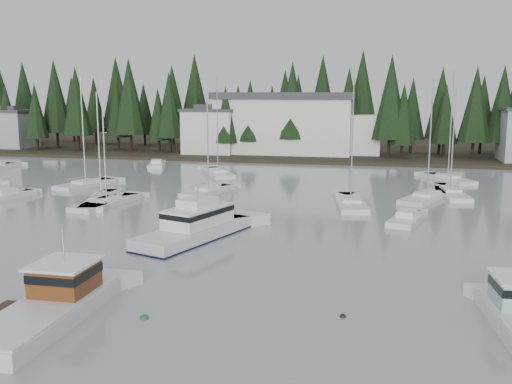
{
  "coord_description": "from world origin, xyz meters",
  "views": [
    {
      "loc": [
        11.97,
        -20.01,
        11.34
      ],
      "look_at": [
        1.22,
        29.4,
        2.5
      ],
      "focal_mm": 40.0,
      "sensor_mm": 36.0,
      "label": 1
    }
  ],
  "objects_px": {
    "sailboat_9": "(427,198)",
    "runabout_3": "(157,165)",
    "lobster_boat_brown": "(49,309)",
    "sailboat_8": "(218,174)",
    "sailboat_12": "(107,204)",
    "house_far_west": "(11,128)",
    "harbor_inn": "(296,124)",
    "sailboat_2": "(448,180)",
    "runabout_1": "(407,220)",
    "house_west": "(210,130)",
    "sailboat_13": "(450,194)",
    "runabout_0": "(6,197)",
    "sailboat_10": "(101,202)",
    "sailboat_6": "(350,204)",
    "cabin_cruiser_center": "(195,229)",
    "sailboat_1": "(86,186)",
    "sailboat_5": "(209,193)"
  },
  "relations": [
    {
      "from": "sailboat_9",
      "to": "sailboat_12",
      "type": "xyz_separation_m",
      "value": [
        -32.3,
        -10.52,
        0.01
      ]
    },
    {
      "from": "runabout_1",
      "to": "sailboat_6",
      "type": "bearing_deg",
      "value": 53.76
    },
    {
      "from": "house_far_west",
      "to": "sailboat_2",
      "type": "relative_size",
      "value": 0.58
    },
    {
      "from": "sailboat_9",
      "to": "runabout_1",
      "type": "relative_size",
      "value": 1.91
    },
    {
      "from": "house_west",
      "to": "sailboat_6",
      "type": "distance_m",
      "value": 49.54
    },
    {
      "from": "house_west",
      "to": "runabout_1",
      "type": "xyz_separation_m",
      "value": [
        32.57,
        -47.76,
        -4.52
      ]
    },
    {
      "from": "house_west",
      "to": "sailboat_10",
      "type": "height_order",
      "value": "sailboat_10"
    },
    {
      "from": "sailboat_9",
      "to": "runabout_3",
      "type": "distance_m",
      "value": 43.87
    },
    {
      "from": "sailboat_1",
      "to": "sailboat_9",
      "type": "distance_m",
      "value": 40.32
    },
    {
      "from": "sailboat_5",
      "to": "sailboat_13",
      "type": "distance_m",
      "value": 27.36
    },
    {
      "from": "sailboat_9",
      "to": "sailboat_13",
      "type": "bearing_deg",
      "value": -13.88
    },
    {
      "from": "sailboat_10",
      "to": "sailboat_12",
      "type": "height_order",
      "value": "sailboat_12"
    },
    {
      "from": "runabout_1",
      "to": "sailboat_9",
      "type": "bearing_deg",
      "value": 2.8
    },
    {
      "from": "house_far_west",
      "to": "runabout_3",
      "type": "height_order",
      "value": "house_far_west"
    },
    {
      "from": "sailboat_8",
      "to": "sailboat_13",
      "type": "bearing_deg",
      "value": -136.43
    },
    {
      "from": "sailboat_6",
      "to": "sailboat_9",
      "type": "relative_size",
      "value": 1.1
    },
    {
      "from": "house_west",
      "to": "sailboat_2",
      "type": "distance_m",
      "value": 44.79
    },
    {
      "from": "lobster_boat_brown",
      "to": "sailboat_5",
      "type": "bearing_deg",
      "value": 4.16
    },
    {
      "from": "sailboat_13",
      "to": "runabout_0",
      "type": "distance_m",
      "value": 49.24
    },
    {
      "from": "harbor_inn",
      "to": "runabout_1",
      "type": "relative_size",
      "value": 4.23
    },
    {
      "from": "sailboat_1",
      "to": "sailboat_13",
      "type": "relative_size",
      "value": 1.19
    },
    {
      "from": "house_far_west",
      "to": "harbor_inn",
      "type": "distance_m",
      "value": 57.07
    },
    {
      "from": "cabin_cruiser_center",
      "to": "runabout_3",
      "type": "height_order",
      "value": "cabin_cruiser_center"
    },
    {
      "from": "runabout_1",
      "to": "sailboat_8",
      "type": "bearing_deg",
      "value": 59.88
    },
    {
      "from": "sailboat_1",
      "to": "sailboat_12",
      "type": "xyz_separation_m",
      "value": [
        8.02,
        -10.37,
        -0.01
      ]
    },
    {
      "from": "sailboat_5",
      "to": "sailboat_8",
      "type": "xyz_separation_m",
      "value": [
        -3.17,
        14.9,
        0.01
      ]
    },
    {
      "from": "runabout_3",
      "to": "sailboat_6",
      "type": "bearing_deg",
      "value": -144.97
    },
    {
      "from": "sailboat_8",
      "to": "sailboat_12",
      "type": "distance_m",
      "value": 24.17
    },
    {
      "from": "house_west",
      "to": "sailboat_13",
      "type": "height_order",
      "value": "sailboat_13"
    },
    {
      "from": "lobster_boat_brown",
      "to": "sailboat_2",
      "type": "distance_m",
      "value": 58.22
    },
    {
      "from": "harbor_inn",
      "to": "runabout_1",
      "type": "height_order",
      "value": "harbor_inn"
    },
    {
      "from": "harbor_inn",
      "to": "cabin_cruiser_center",
      "type": "bearing_deg",
      "value": -89.05
    },
    {
      "from": "lobster_boat_brown",
      "to": "sailboat_8",
      "type": "height_order",
      "value": "sailboat_8"
    },
    {
      "from": "sailboat_9",
      "to": "sailboat_2",
      "type": "bearing_deg",
      "value": 9.83
    },
    {
      "from": "house_west",
      "to": "sailboat_2",
      "type": "bearing_deg",
      "value": -29.43
    },
    {
      "from": "sailboat_2",
      "to": "runabout_1",
      "type": "bearing_deg",
      "value": 137.85
    },
    {
      "from": "house_far_west",
      "to": "runabout_1",
      "type": "xyz_separation_m",
      "value": [
        74.57,
        -49.76,
        -4.27
      ]
    },
    {
      "from": "lobster_boat_brown",
      "to": "sailboat_6",
      "type": "distance_m",
      "value": 35.99
    },
    {
      "from": "sailboat_1",
      "to": "runabout_1",
      "type": "xyz_separation_m",
      "value": [
        37.7,
        -11.71,
        0.04
      ]
    },
    {
      "from": "house_far_west",
      "to": "sailboat_12",
      "type": "xyz_separation_m",
      "value": [
        44.89,
        -48.42,
        -4.33
      ]
    },
    {
      "from": "sailboat_6",
      "to": "sailboat_9",
      "type": "height_order",
      "value": "sailboat_6"
    },
    {
      "from": "sailboat_12",
      "to": "sailboat_9",
      "type": "bearing_deg",
      "value": -62.21
    },
    {
      "from": "runabout_0",
      "to": "runabout_1",
      "type": "distance_m",
      "value": 42.28
    },
    {
      "from": "house_west",
      "to": "sailboat_9",
      "type": "relative_size",
      "value": 0.71
    },
    {
      "from": "house_west",
      "to": "sailboat_1",
      "type": "relative_size",
      "value": 0.65
    },
    {
      "from": "cabin_cruiser_center",
      "to": "sailboat_5",
      "type": "distance_m",
      "value": 20.4
    },
    {
      "from": "cabin_cruiser_center",
      "to": "runabout_0",
      "type": "height_order",
      "value": "cabin_cruiser_center"
    },
    {
      "from": "cabin_cruiser_center",
      "to": "sailboat_10",
      "type": "xyz_separation_m",
      "value": [
        -14.43,
        12.35,
        -0.68
      ]
    },
    {
      "from": "sailboat_12",
      "to": "sailboat_8",
      "type": "bearing_deg",
      "value": -2.23
    },
    {
      "from": "sailboat_12",
      "to": "runabout_0",
      "type": "relative_size",
      "value": 1.94
    }
  ]
}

